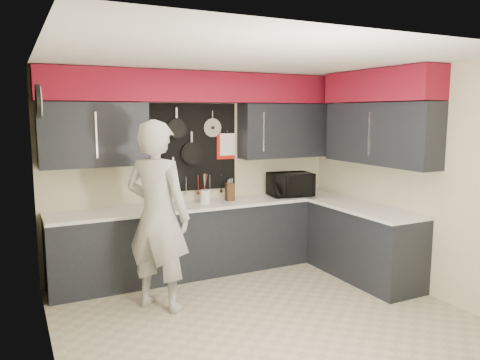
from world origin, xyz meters
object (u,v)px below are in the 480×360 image
utensil_crock (205,196)px  coffee_maker (162,191)px  knife_block (230,192)px  person (158,216)px  microwave (290,184)px

utensil_crock → coffee_maker: coffee_maker is taller
knife_block → person: size_ratio=0.12×
person → coffee_maker: bearing=-61.0°
microwave → person: person is taller
microwave → person: bearing=-151.2°
microwave → knife_block: (-0.91, 0.06, -0.05)m
utensil_crock → person: person is taller
microwave → coffee_maker: 1.82m
utensil_crock → coffee_maker: (-0.55, 0.07, 0.10)m
microwave → knife_block: 0.91m
microwave → coffee_maker: bearing=-175.2°
coffee_maker → utensil_crock: bearing=3.7°
microwave → coffee_maker: size_ratio=1.60×
utensil_crock → person: 1.22m
person → knife_block: bearing=-96.3°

